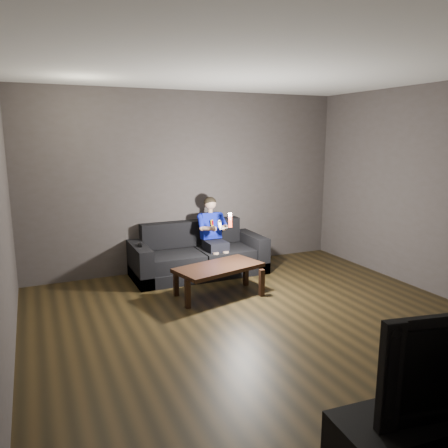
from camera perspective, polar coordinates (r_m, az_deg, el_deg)
name	(u,v)px	position (r m, az deg, el deg)	size (l,w,h in m)	color
floor	(270,328)	(4.87, 5.98, -13.39)	(5.00, 5.00, 0.00)	black
back_wall	(190,182)	(6.73, -4.48, 5.55)	(5.00, 0.04, 2.70)	#3E3835
right_wall	(447,192)	(6.12, 27.06, 3.73)	(0.04, 5.00, 2.70)	#3E3835
ceiling	(275,65)	(4.47, 6.74, 19.88)	(5.00, 5.00, 0.02)	silver
sofa	(198,258)	(6.55, -3.39, -4.42)	(1.97, 0.85, 0.76)	black
child	(213,230)	(6.49, -1.43, -0.75)	(0.44, 0.54, 1.08)	black
wii_remote_red	(230,220)	(6.10, 0.79, 0.51)	(0.07, 0.09, 0.21)	#EF3D1E
nunchuk_white	(220,225)	(6.05, -0.58, -0.07)	(0.07, 0.09, 0.14)	silver
wii_remote_black	(140,245)	(6.16, -10.92, -2.73)	(0.05, 0.15, 0.03)	black
coffee_table	(219,270)	(5.63, -0.69, -6.00)	(1.22, 0.82, 0.40)	black
media_console	(444,444)	(3.16, 26.75, -24.28)	(1.42, 0.41, 0.51)	black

